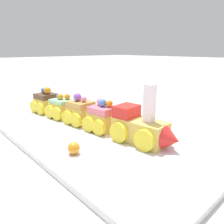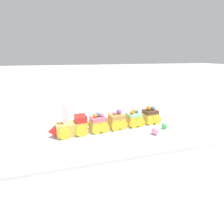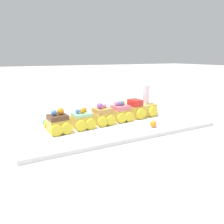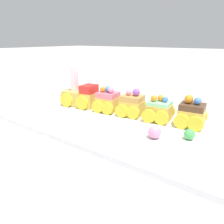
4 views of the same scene
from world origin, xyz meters
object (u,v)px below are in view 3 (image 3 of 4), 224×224
Objects in this scene: cake_car_mint at (82,120)px; gumball_pink at (61,117)px; cake_car_caramel at (102,116)px; cake_train_locomotive at (143,109)px; cake_car_chocolate at (58,124)px; gumball_green at (46,123)px; gumball_orange at (153,124)px; cake_car_strawberry at (120,113)px.

cake_car_mint is 2.76× the size of gumball_pink.
cake_car_caramel is 1.00× the size of cake_car_mint.
cake_car_chocolate is at bearing 179.99° from cake_train_locomotive.
gumball_pink reaches higher than gumball_green.
gumball_pink is at bearing 139.82° from gumball_orange.
gumball_orange is 0.32m from gumball_pink.
gumball_orange is at bearing -117.50° from cake_train_locomotive.
cake_car_mint reaches higher than gumball_pink.
gumball_pink is (0.06, 0.04, 0.00)m from gumball_green.
cake_car_caramel reaches higher than cake_car_strawberry.
gumball_green is (-0.10, 0.07, -0.01)m from cake_car_mint.
cake_car_caramel is 0.07m from cake_car_mint.
cake_car_caramel and cake_car_chocolate have the same top height.
cake_car_mint reaches higher than gumball_orange.
cake_car_chocolate is 3.50× the size of gumball_orange.
gumball_green is (-0.30, 0.17, 0.00)m from gumball_orange.
cake_car_chocolate reaches higher than gumball_orange.
cake_car_chocolate is 0.12m from gumball_pink.
gumball_orange is (0.13, -0.11, -0.02)m from cake_car_caramel.
cake_car_caramel is (-0.07, -0.01, -0.00)m from cake_car_strawberry.
cake_train_locomotive is 0.35m from gumball_green.
cake_car_mint is (-0.15, -0.02, -0.00)m from cake_car_strawberry.
cake_car_mint reaches higher than gumball_green.
cake_train_locomotive is 1.82× the size of cake_car_mint.
gumball_orange is at bearing -29.15° from gumball_green.
cake_car_strawberry is 0.23m from cake_car_chocolate.
cake_car_strawberry is 0.15m from cake_car_mint.
gumball_pink is (-0.11, 0.10, -0.01)m from cake_car_caramel.
cake_car_caramel is at bearing -0.06° from cake_car_mint.
cake_car_caramel reaches higher than gumball_pink.
cake_car_mint is 0.23m from gumball_orange.
cake_car_mint is 0.12m from gumball_green.
cake_car_caramel is at bearing -179.82° from cake_car_strawberry.
cake_train_locomotive is 0.30m from gumball_pink.
cake_car_strawberry is at bearing -12.34° from gumball_green.
cake_train_locomotive is 0.25m from cake_car_mint.
cake_car_mint is 3.50× the size of gumball_orange.
cake_car_strawberry is at bearing 0.18° from cake_car_caramel.
cake_car_caramel is at bearing -19.78° from gumball_green.
cake_train_locomotive is 1.82× the size of cake_car_strawberry.
gumball_green is (-0.02, 0.08, -0.02)m from cake_car_chocolate.
cake_car_mint is 3.38× the size of gumball_green.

